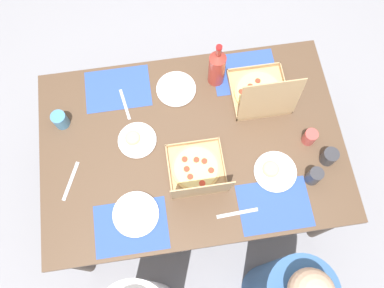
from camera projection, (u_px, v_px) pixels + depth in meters
The scene contains 20 objects.
ground_plane at pixel (192, 180), 2.80m from camera, with size 6.00×6.00×0.00m, color gray.
dining_table at pixel (192, 150), 2.20m from camera, with size 1.60×1.07×0.73m.
placemat_near_left at pixel (245, 72), 2.26m from camera, with size 0.36×0.26×0.00m, color #2D4C9E.
placemat_near_right at pixel (118, 89), 2.22m from camera, with size 0.36×0.26×0.00m, color #2D4C9E.
placemat_far_left at pixel (275, 205), 2.00m from camera, with size 0.36×0.26×0.00m, color #2D4C9E.
placemat_far_right at pixel (131, 227), 1.96m from camera, with size 0.36×0.26×0.00m, color #2D4C9E.
pizza_box_edge_far at pixel (198, 173), 2.00m from camera, with size 0.29×0.32×0.32m.
pizza_box_corner_right at pixel (261, 93), 2.15m from camera, with size 0.31×0.31×0.34m.
plate_near_right at pixel (136, 214), 1.97m from camera, with size 0.23×0.23×0.02m.
plate_near_left at pixel (275, 171), 2.05m from camera, with size 0.22×0.22×0.03m.
plate_far_right at pixel (176, 89), 2.21m from camera, with size 0.22×0.22×0.02m.
plate_middle at pixel (137, 140), 2.11m from camera, with size 0.20×0.20×0.03m.
soda_bottle at pixel (217, 67), 2.12m from camera, with size 0.09×0.09×0.32m.
cup_red at pixel (60, 120), 2.11m from camera, with size 0.08×0.08×0.09m, color teal.
cup_clear_left at pixel (314, 176), 1.99m from camera, with size 0.07×0.07×0.11m, color #333338.
cup_dark at pixel (329, 157), 2.04m from camera, with size 0.08×0.08×0.09m, color #333338.
cup_spare at pixel (310, 137), 2.08m from camera, with size 0.07×0.07×0.09m, color #BF4742.
knife_by_far_right at pixel (71, 181), 2.04m from camera, with size 0.21×0.02×0.01m, color #B7B7BC.
fork_by_near_right at pixel (125, 104), 2.19m from camera, with size 0.19×0.02×0.01m, color #B7B7BC.
knife_by_far_left at pixel (237, 213), 1.98m from camera, with size 0.21×0.02×0.01m, color #B7B7BC.
Camera 1 is at (0.11, 0.72, 2.72)m, focal length 37.29 mm.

